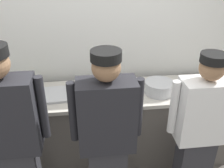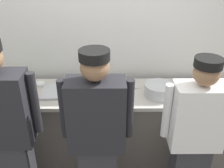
{
  "view_description": "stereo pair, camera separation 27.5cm",
  "coord_description": "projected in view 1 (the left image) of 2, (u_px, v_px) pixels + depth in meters",
  "views": [
    {
      "loc": [
        -0.17,
        -2.03,
        2.32
      ],
      "look_at": [
        0.12,
        0.38,
        1.01
      ],
      "focal_mm": 40.95,
      "sensor_mm": 36.0,
      "label": 1
    },
    {
      "loc": [
        0.1,
        -2.05,
        2.32
      ],
      "look_at": [
        0.12,
        0.38,
        1.01
      ],
      "focal_mm": 40.95,
      "sensor_mm": 36.0,
      "label": 2
    }
  ],
  "objects": [
    {
      "name": "ramekin_yellow_sauce",
      "position": [
        189.0,
        92.0,
        2.72
      ],
      "size": [
        0.11,
        0.11,
        0.04
      ],
      "color": "white",
      "rests_on": "prep_counter"
    },
    {
      "name": "squeeze_bottle_secondary",
      "position": [
        23.0,
        92.0,
        2.55
      ],
      "size": [
        0.06,
        0.06,
        0.21
      ],
      "color": "#E5E066",
      "rests_on": "prep_counter"
    },
    {
      "name": "squeeze_bottle_primary",
      "position": [
        22.0,
        85.0,
        2.69
      ],
      "size": [
        0.05,
        0.05,
        0.2
      ],
      "color": "#56A333",
      "rests_on": "prep_counter"
    },
    {
      "name": "ramekin_green_sauce",
      "position": [
        38.0,
        88.0,
        2.79
      ],
      "size": [
        0.1,
        0.1,
        0.04
      ],
      "color": "white",
      "rests_on": "prep_counter"
    },
    {
      "name": "plate_stack_front",
      "position": [
        105.0,
        89.0,
        2.75
      ],
      "size": [
        0.2,
        0.2,
        0.07
      ],
      "color": "white",
      "rests_on": "prep_counter"
    },
    {
      "name": "chef_center",
      "position": [
        107.0,
        137.0,
        2.16
      ],
      "size": [
        0.61,
        0.24,
        1.68
      ],
      "color": "#2D2D33",
      "rests_on": "ground"
    },
    {
      "name": "ramekin_orange_sauce",
      "position": [
        129.0,
        95.0,
        2.67
      ],
      "size": [
        0.1,
        0.1,
        0.04
      ],
      "color": "white",
      "rests_on": "prep_counter"
    },
    {
      "name": "wall_back",
      "position": [
        97.0,
        30.0,
        2.87
      ],
      "size": [
        4.7,
        0.1,
        3.0
      ],
      "color": "silver",
      "rests_on": "ground"
    },
    {
      "name": "chef_far_right",
      "position": [
        199.0,
        130.0,
        2.32
      ],
      "size": [
        0.58,
        0.24,
        1.6
      ],
      "color": "#2D2D33",
      "rests_on": "ground"
    },
    {
      "name": "mixing_bowl_steel",
      "position": [
        159.0,
        87.0,
        2.72
      ],
      "size": [
        0.31,
        0.31,
        0.13
      ],
      "primitive_type": "cylinder",
      "color": "#B7BABF",
      "rests_on": "prep_counter"
    },
    {
      "name": "sheet_tray",
      "position": [
        64.0,
        94.0,
        2.7
      ],
      "size": [
        0.49,
        0.36,
        0.02
      ],
      "primitive_type": "cube",
      "rotation": [
        0.0,
        0.0,
        0.06
      ],
      "color": "#B7BABF",
      "rests_on": "prep_counter"
    },
    {
      "name": "chef_near_left",
      "position": [
        12.0,
        139.0,
        2.09
      ],
      "size": [
        0.62,
        0.24,
        1.74
      ],
      "color": "#2D2D33",
      "rests_on": "ground"
    },
    {
      "name": "prep_counter",
      "position": [
        102.0,
        127.0,
        2.97
      ],
      "size": [
        2.99,
        0.64,
        0.94
      ],
      "color": "#56514C",
      "rests_on": "ground"
    },
    {
      "name": "deli_cup",
      "position": [
        34.0,
        101.0,
        2.52
      ],
      "size": [
        0.09,
        0.09,
        0.08
      ],
      "primitive_type": "cylinder",
      "color": "white",
      "rests_on": "prep_counter"
    },
    {
      "name": "chefs_knife",
      "position": [
        126.0,
        87.0,
        2.85
      ],
      "size": [
        0.28,
        0.03,
        0.02
      ],
      "color": "#B7BABF",
      "rests_on": "prep_counter"
    },
    {
      "name": "plate_stack_rear",
      "position": [
        1.0,
        90.0,
        2.7
      ],
      "size": [
        0.25,
        0.25,
        0.1
      ],
      "color": "white",
      "rests_on": "prep_counter"
    }
  ]
}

